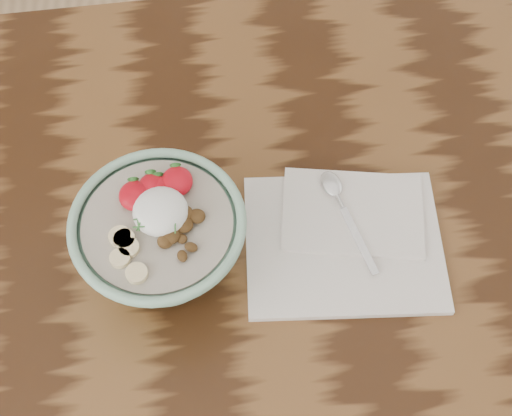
{
  "coord_description": "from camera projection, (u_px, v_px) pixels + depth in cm",
  "views": [
    {
      "loc": [
        3.08,
        -44.08,
        158.09
      ],
      "look_at": [
        8.72,
        -3.3,
        87.2
      ],
      "focal_mm": 50.0,
      "sensor_mm": 36.0,
      "label": 1
    }
  ],
  "objects": [
    {
      "name": "table",
      "position": [
        192.0,
        271.0,
        1.02
      ],
      "size": [
        160.0,
        90.0,
        75.0
      ],
      "color": "#321B0C",
      "rests_on": "ground"
    },
    {
      "name": "spoon",
      "position": [
        338.0,
        198.0,
        0.95
      ],
      "size": [
        5.29,
        16.22,
        0.85
      ],
      "rotation": [
        0.0,
        0.0,
        0.22
      ],
      "color": "silver",
      "rests_on": "napkin"
    },
    {
      "name": "breakfast_bowl",
      "position": [
        161.0,
        239.0,
        0.86
      ],
      "size": [
        20.78,
        20.78,
        14.21
      ],
      "rotation": [
        0.0,
        0.0,
        0.32
      ],
      "color": "#87B69C",
      "rests_on": "table"
    },
    {
      "name": "napkin",
      "position": [
        345.0,
        237.0,
        0.93
      ],
      "size": [
        27.38,
        23.54,
        1.56
      ],
      "rotation": [
        0.0,
        0.0,
        -0.1
      ],
      "color": "white",
      "rests_on": "table"
    }
  ]
}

